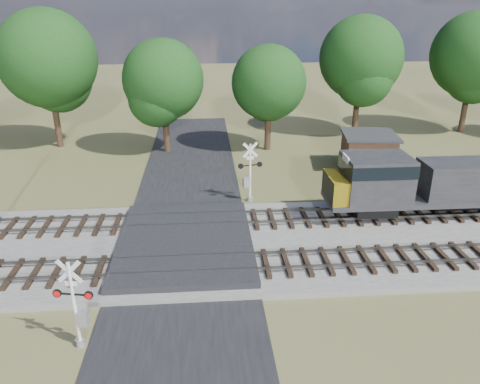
{
  "coord_description": "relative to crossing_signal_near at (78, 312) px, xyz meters",
  "views": [
    {
      "loc": [
        1.16,
        -21.63,
        12.27
      ],
      "look_at": [
        3.03,
        2.0,
        2.56
      ],
      "focal_mm": 35.0,
      "sensor_mm": 36.0,
      "label": 1
    }
  ],
  "objects": [
    {
      "name": "track_far",
      "position": [
        6.84,
        9.85,
        -1.16
      ],
      "size": [
        140.0,
        2.6,
        0.33
      ],
      "color": "black",
      "rests_on": "ballast_bed"
    },
    {
      "name": "crossing_panel",
      "position": [
        3.72,
        7.35,
        -1.26
      ],
      "size": [
        7.0,
        9.0,
        0.62
      ],
      "primitive_type": "cube",
      "color": "#262628",
      "rests_on": "ground"
    },
    {
      "name": "treeline",
      "position": [
        12.38,
        27.36,
        5.31
      ],
      "size": [
        81.93,
        12.56,
        11.88
      ],
      "color": "black",
      "rests_on": "ground"
    },
    {
      "name": "crossing_signal_far",
      "position": [
        7.69,
        13.45,
        0.1
      ],
      "size": [
        1.61,
        0.45,
        4.03
      ],
      "rotation": [
        0.0,
        0.0,
        3.34
      ],
      "color": "silver",
      "rests_on": "ground"
    },
    {
      "name": "ballast_bed",
      "position": [
        13.72,
        7.35,
        -1.43
      ],
      "size": [
        140.0,
        10.0,
        0.3
      ],
      "primitive_type": "cube",
      "color": "gray",
      "rests_on": "ground"
    },
    {
      "name": "equipment_shed",
      "position": [
        17.65,
        19.35,
        -0.17
      ],
      "size": [
        4.59,
        4.59,
        2.77
      ],
      "rotation": [
        0.0,
        0.0,
        -0.14
      ],
      "color": "#482B1F",
      "rests_on": "ground"
    },
    {
      "name": "crossing_signal_near",
      "position": [
        0.0,
        0.0,
        0.0
      ],
      "size": [
        1.52,
        0.4,
        3.79
      ],
      "rotation": [
        0.0,
        0.0,
        -0.18
      ],
      "color": "silver",
      "rests_on": "ground"
    },
    {
      "name": "track_near",
      "position": [
        6.84,
        4.85,
        -1.16
      ],
      "size": [
        140.0,
        2.6,
        0.33
      ],
      "color": "black",
      "rests_on": "ballast_bed"
    },
    {
      "name": "ground",
      "position": [
        3.72,
        6.85,
        -1.58
      ],
      "size": [
        160.0,
        160.0,
        0.0
      ],
      "primitive_type": "plane",
      "color": "brown",
      "rests_on": "ground"
    },
    {
      "name": "road",
      "position": [
        3.72,
        6.85,
        -1.54
      ],
      "size": [
        7.0,
        60.0,
        0.08
      ],
      "primitive_type": "cube",
      "color": "black",
      "rests_on": "ground"
    }
  ]
}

